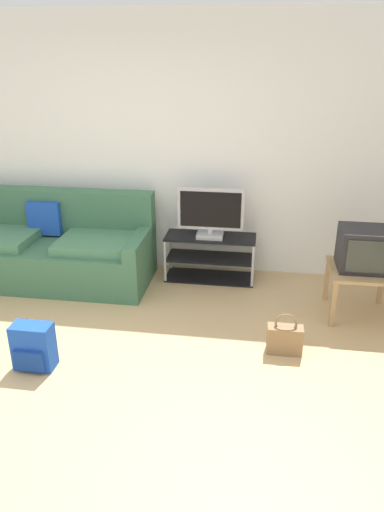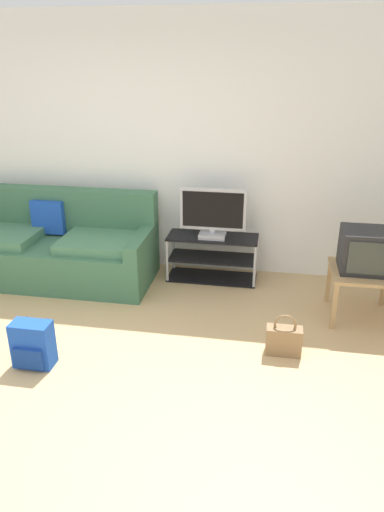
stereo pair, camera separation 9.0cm
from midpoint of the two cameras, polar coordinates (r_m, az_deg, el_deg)
ground_plane at (r=3.67m, az=-12.88°, el=-16.09°), size 9.00×9.80×0.02m
wall_back at (r=5.28m, az=-4.15°, el=12.83°), size 9.00×0.10×2.70m
couch at (r=5.36m, az=-15.44°, el=0.92°), size 2.11×0.88×0.92m
tv_stand at (r=5.17m, az=2.94°, el=-0.20°), size 0.96×0.37×0.49m
flat_tv at (r=4.97m, az=3.02°, el=5.04°), size 0.69×0.22×0.52m
side_table at (r=4.63m, az=20.20°, el=-2.39°), size 0.58×0.58×0.47m
crt_tv at (r=4.55m, az=20.60°, el=0.62°), size 0.45×0.39×0.38m
backpack at (r=3.97m, az=-17.77°, el=-10.03°), size 0.31×0.24×0.37m
handbag at (r=4.02m, az=11.51°, el=-9.73°), size 0.29×0.13×0.36m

